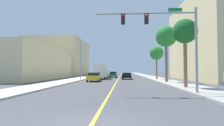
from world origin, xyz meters
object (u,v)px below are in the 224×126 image
object	(u,v)px
car_yellow	(94,77)
car_black	(127,76)
traffic_signal_mast	(166,31)
car_green	(113,75)
delivery_truck	(101,71)
palm_far	(157,53)
palm_near	(185,32)
palm_mid	(166,37)
street_lamp	(81,57)

from	to	relation	value
car_yellow	car_black	xyz separation A→B (m)	(5.55, 7.77, -0.05)
traffic_signal_mast	car_green	size ratio (longest dim) A/B	1.99
delivery_truck	palm_far	bearing A→B (deg)	-9.88
palm_near	delivery_truck	world-z (taller)	palm_near
palm_far	car_black	distance (m)	7.50
palm_mid	delivery_truck	world-z (taller)	palm_mid
palm_near	palm_far	world-z (taller)	palm_near
palm_near	car_yellow	world-z (taller)	palm_near
car_yellow	car_black	distance (m)	9.55
palm_mid	palm_far	bearing A→B (deg)	89.32
car_black	delivery_truck	world-z (taller)	delivery_truck
street_lamp	car_yellow	size ratio (longest dim) A/B	1.72
palm_far	car_green	distance (m)	14.10
traffic_signal_mast	palm_mid	xyz separation A→B (m)	(3.03, 13.59, 1.86)
palm_near	car_black	size ratio (longest dim) A/B	1.63
traffic_signal_mast	delivery_truck	world-z (taller)	traffic_signal_mast
car_black	traffic_signal_mast	bearing A→B (deg)	-81.09
palm_mid	car_black	world-z (taller)	palm_mid
traffic_signal_mast	car_green	distance (m)	33.11
car_yellow	car_green	bearing A→B (deg)	82.33
palm_near	car_black	distance (m)	20.62
delivery_truck	traffic_signal_mast	bearing A→B (deg)	-70.19
palm_near	car_black	xyz separation A→B (m)	(-5.67, 19.17, -5.07)
palm_near	palm_far	size ratio (longest dim) A/B	1.08
street_lamp	car_green	distance (m)	13.96
palm_mid	car_green	world-z (taller)	palm_mid
car_black	palm_near	bearing A→B (deg)	-71.12
palm_near	delivery_truck	xyz separation A→B (m)	(-11.08, 20.17, -4.10)
palm_mid	car_yellow	world-z (taller)	palm_mid
palm_far	delivery_truck	bearing A→B (deg)	168.43
traffic_signal_mast	palm_far	world-z (taller)	traffic_signal_mast
traffic_signal_mast	car_yellow	bearing A→B (deg)	117.26
car_green	car_black	distance (m)	9.07
palm_near	palm_far	bearing A→B (deg)	89.41
street_lamp	car_yellow	bearing A→B (deg)	-50.76
palm_mid	palm_far	size ratio (longest dim) A/B	1.30
palm_mid	car_black	size ratio (longest dim) A/B	1.96
palm_mid	street_lamp	bearing A→B (deg)	156.27
palm_mid	palm_far	distance (m)	9.08
car_green	car_black	bearing A→B (deg)	-67.74
car_green	delivery_truck	xyz separation A→B (m)	(-2.12, -7.45, 0.93)
street_lamp	palm_near	xyz separation A→B (m)	(14.42, -15.30, 1.38)
palm_near	street_lamp	bearing A→B (deg)	133.29
traffic_signal_mast	car_green	world-z (taller)	traffic_signal_mast
palm_far	car_yellow	xyz separation A→B (m)	(-11.41, -6.47, -4.44)
street_lamp	delivery_truck	distance (m)	6.50
street_lamp	delivery_truck	xyz separation A→B (m)	(3.34, 4.87, -2.72)
car_green	car_yellow	bearing A→B (deg)	-96.93
palm_mid	car_green	bearing A→B (deg)	115.81
car_green	car_black	size ratio (longest dim) A/B	0.95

